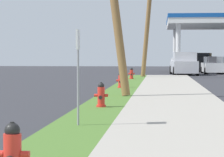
{
  "coord_description": "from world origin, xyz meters",
  "views": [
    {
      "loc": [
        2.5,
        -1.6,
        1.66
      ],
      "look_at": [
        0.89,
        15.49,
        0.91
      ],
      "focal_mm": 83.35,
      "sensor_mm": 36.0,
      "label": 1
    }
  ],
  "objects_px": {
    "truck_silver_at_forecourt": "(184,64)",
    "truck_black_at_far_bay": "(201,63)",
    "fire_hydrant_nearest": "(12,156)",
    "street_sign_post": "(78,57)",
    "fire_hydrant_third": "(121,81)",
    "fire_hydrant_second": "(101,96)",
    "truck_tan_on_apron": "(202,62)",
    "car_teal_by_near_pump": "(218,65)",
    "car_white_by_far_pump": "(213,66)",
    "utility_pole_background": "(148,13)",
    "fire_hydrant_fourth": "(131,74)"
  },
  "relations": [
    {
      "from": "fire_hydrant_second",
      "to": "fire_hydrant_third",
      "type": "bearing_deg",
      "value": 90.87
    },
    {
      "from": "fire_hydrant_fourth",
      "to": "truck_silver_at_forecourt",
      "type": "xyz_separation_m",
      "value": [
        3.92,
        10.75,
        0.47
      ]
    },
    {
      "from": "fire_hydrant_second",
      "to": "truck_black_at_far_bay",
      "type": "distance_m",
      "value": 41.29
    },
    {
      "from": "fire_hydrant_second",
      "to": "street_sign_post",
      "type": "relative_size",
      "value": 0.35
    },
    {
      "from": "truck_black_at_far_bay",
      "to": "street_sign_post",
      "type": "bearing_deg",
      "value": -97.69
    },
    {
      "from": "truck_silver_at_forecourt",
      "to": "fire_hydrant_third",
      "type": "bearing_deg",
      "value": -100.84
    },
    {
      "from": "fire_hydrant_nearest",
      "to": "fire_hydrant_third",
      "type": "height_order",
      "value": "same"
    },
    {
      "from": "fire_hydrant_nearest",
      "to": "truck_black_at_far_bay",
      "type": "bearing_deg",
      "value": 83.15
    },
    {
      "from": "fire_hydrant_second",
      "to": "truck_black_at_far_bay",
      "type": "relative_size",
      "value": 0.14
    },
    {
      "from": "fire_hydrant_third",
      "to": "truck_tan_on_apron",
      "type": "relative_size",
      "value": 0.14
    },
    {
      "from": "car_white_by_far_pump",
      "to": "truck_silver_at_forecourt",
      "type": "relative_size",
      "value": 0.83
    },
    {
      "from": "fire_hydrant_nearest",
      "to": "utility_pole_background",
      "type": "xyz_separation_m",
      "value": [
        0.86,
        31.99,
        4.33
      ]
    },
    {
      "from": "utility_pole_background",
      "to": "truck_tan_on_apron",
      "type": "xyz_separation_m",
      "value": [
        5.54,
        21.33,
        -3.86
      ]
    },
    {
      "from": "fire_hydrant_fourth",
      "to": "truck_black_at_far_bay",
      "type": "distance_m",
      "value": 22.68
    },
    {
      "from": "car_white_by_far_pump",
      "to": "street_sign_post",
      "type": "bearing_deg",
      "value": -100.09
    },
    {
      "from": "fire_hydrant_nearest",
      "to": "street_sign_post",
      "type": "bearing_deg",
      "value": 90.4
    },
    {
      "from": "truck_black_at_far_bay",
      "to": "fire_hydrant_second",
      "type": "bearing_deg",
      "value": -98.41
    },
    {
      "from": "truck_silver_at_forecourt",
      "to": "fire_hydrant_nearest",
      "type": "bearing_deg",
      "value": -95.47
    },
    {
      "from": "truck_silver_at_forecourt",
      "to": "truck_black_at_far_bay",
      "type": "xyz_separation_m",
      "value": [
        2.29,
        11.06,
        0.0
      ]
    },
    {
      "from": "fire_hydrant_third",
      "to": "street_sign_post",
      "type": "height_order",
      "value": "street_sign_post"
    },
    {
      "from": "truck_black_at_far_bay",
      "to": "truck_tan_on_apron",
      "type": "bearing_deg",
      "value": 83.25
    },
    {
      "from": "car_teal_by_near_pump",
      "to": "utility_pole_background",
      "type": "bearing_deg",
      "value": -114.72
    },
    {
      "from": "truck_tan_on_apron",
      "to": "truck_silver_at_forecourt",
      "type": "bearing_deg",
      "value": -100.62
    },
    {
      "from": "fire_hydrant_fourth",
      "to": "truck_tan_on_apron",
      "type": "distance_m",
      "value": 25.74
    },
    {
      "from": "fire_hydrant_fourth",
      "to": "car_white_by_far_pump",
      "type": "height_order",
      "value": "car_white_by_far_pump"
    },
    {
      "from": "truck_tan_on_apron",
      "to": "truck_black_at_far_bay",
      "type": "distance_m",
      "value": 3.09
    },
    {
      "from": "truck_silver_at_forecourt",
      "to": "car_teal_by_near_pump",
      "type": "bearing_deg",
      "value": 62.48
    },
    {
      "from": "car_white_by_far_pump",
      "to": "truck_tan_on_apron",
      "type": "xyz_separation_m",
      "value": [
        -0.21,
        10.65,
        0.19
      ]
    },
    {
      "from": "fire_hydrant_second",
      "to": "truck_tan_on_apron",
      "type": "bearing_deg",
      "value": 81.7
    },
    {
      "from": "fire_hydrant_nearest",
      "to": "car_teal_by_near_pump",
      "type": "distance_m",
      "value": 46.75
    },
    {
      "from": "fire_hydrant_second",
      "to": "fire_hydrant_fourth",
      "type": "distance_m",
      "value": 19.03
    },
    {
      "from": "fire_hydrant_fourth",
      "to": "car_white_by_far_pump",
      "type": "bearing_deg",
      "value": 64.52
    },
    {
      "from": "fire_hydrant_second",
      "to": "street_sign_post",
      "type": "height_order",
      "value": "street_sign_post"
    },
    {
      "from": "fire_hydrant_third",
      "to": "street_sign_post",
      "type": "distance_m",
      "value": 13.62
    },
    {
      "from": "fire_hydrant_third",
      "to": "truck_black_at_far_bay",
      "type": "relative_size",
      "value": 0.14
    },
    {
      "from": "utility_pole_background",
      "to": "fire_hydrant_nearest",
      "type": "bearing_deg",
      "value": -91.55
    },
    {
      "from": "fire_hydrant_nearest",
      "to": "fire_hydrant_fourth",
      "type": "distance_m",
      "value": 28.43
    },
    {
      "from": "utility_pole_background",
      "to": "street_sign_post",
      "type": "bearing_deg",
      "value": -91.93
    },
    {
      "from": "street_sign_post",
      "to": "truck_tan_on_apron",
      "type": "xyz_separation_m",
      "value": [
        6.44,
        48.05,
        -0.72
      ]
    },
    {
      "from": "fire_hydrant_third",
      "to": "car_teal_by_near_pump",
      "type": "relative_size",
      "value": 0.16
    },
    {
      "from": "fire_hydrant_third",
      "to": "truck_silver_at_forecourt",
      "type": "xyz_separation_m",
      "value": [
        3.9,
        20.35,
        0.47
      ]
    },
    {
      "from": "street_sign_post",
      "to": "truck_silver_at_forecourt",
      "type": "height_order",
      "value": "street_sign_post"
    },
    {
      "from": "truck_silver_at_forecourt",
      "to": "utility_pole_background",
      "type": "bearing_deg",
      "value": -111.87
    },
    {
      "from": "car_white_by_far_pump",
      "to": "truck_tan_on_apron",
      "type": "bearing_deg",
      "value": 91.15
    },
    {
      "from": "car_white_by_far_pump",
      "to": "fire_hydrant_third",
      "type": "bearing_deg",
      "value": -105.84
    },
    {
      "from": "fire_hydrant_nearest",
      "to": "fire_hydrant_second",
      "type": "xyz_separation_m",
      "value": [
        -0.0,
        9.4,
        0.0
      ]
    },
    {
      "from": "fire_hydrant_third",
      "to": "utility_pole_background",
      "type": "relative_size",
      "value": 0.08
    },
    {
      "from": "fire_hydrant_nearest",
      "to": "street_sign_post",
      "type": "height_order",
      "value": "street_sign_post"
    },
    {
      "from": "fire_hydrant_third",
      "to": "car_white_by_far_pump",
      "type": "relative_size",
      "value": 0.16
    },
    {
      "from": "fire_hydrant_fourth",
      "to": "truck_tan_on_apron",
      "type": "xyz_separation_m",
      "value": [
        6.57,
        24.88,
        0.47
      ]
    }
  ]
}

